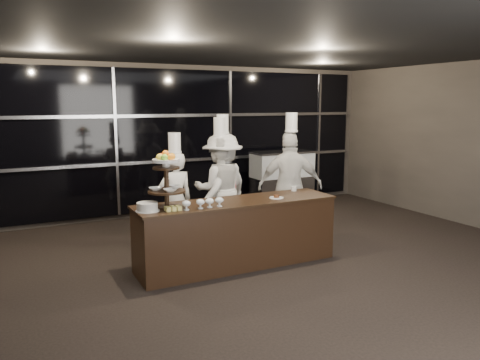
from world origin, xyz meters
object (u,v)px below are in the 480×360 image
chef_b (220,189)px  chef_d (290,185)px  buffet_counter (237,233)px  layer_cake (147,207)px  display_case (282,177)px  chef_c (223,187)px  display_stand (166,176)px  chef_a (176,198)px

chef_b → chef_d: 1.15m
buffet_counter → chef_d: 1.59m
layer_cake → display_case: 4.61m
layer_cake → chef_b: 1.97m
chef_c → chef_d: size_ratio=0.99×
display_stand → chef_d: 2.49m
display_stand → layer_cake: display_stand is taller
display_stand → chef_c: 1.86m
layer_cake → chef_d: 2.72m
chef_a → chef_d: bearing=-13.3°
chef_b → chef_c: 0.08m
chef_c → display_case: bearing=35.8°
layer_cake → chef_c: 2.04m
buffet_counter → display_stand: (-1.00, -0.00, 0.87)m
chef_b → chef_d: (1.06, -0.44, 0.04)m
display_stand → chef_a: bearing=65.9°
layer_cake → chef_d: (2.61, 0.77, -0.06)m
buffet_counter → chef_d: size_ratio=1.35×
buffet_counter → chef_b: chef_b is taller
display_case → chef_a: (-2.90, -1.54, 0.10)m
layer_cake → buffet_counter: bearing=2.3°
display_case → chef_d: size_ratio=0.63×
display_stand → display_case: 4.40m
display_case → chef_c: chef_c is taller
layer_cake → chef_b: size_ratio=0.15×
chef_b → chef_c: size_ratio=0.98×
display_stand → chef_c: chef_c is taller
display_stand → display_case: bearing=38.2°
buffet_counter → chef_a: bearing=112.8°
buffet_counter → layer_cake: size_ratio=9.47×
buffet_counter → display_stand: size_ratio=3.81×
display_case → chef_d: bearing=-118.7°
layer_cake → chef_a: chef_a is taller
chef_a → chef_b: (0.76, 0.01, 0.09)m
display_case → chef_a: chef_a is taller
chef_a → chef_c: chef_c is taller
display_case → chef_c: bearing=-144.2°
chef_c → buffet_counter: bearing=-106.0°
display_case → chef_b: bearing=-144.5°
display_case → chef_c: (-2.07, -1.49, 0.21)m
display_stand → display_case: size_ratio=0.57×
chef_d → buffet_counter: bearing=-151.7°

